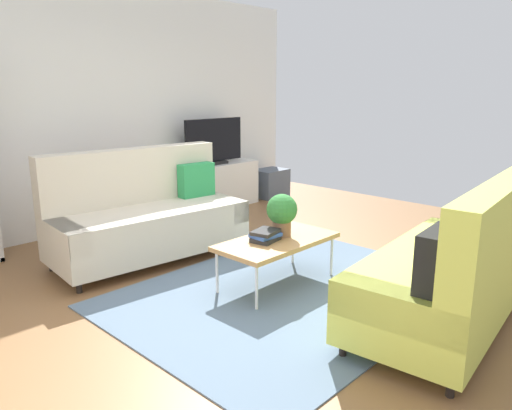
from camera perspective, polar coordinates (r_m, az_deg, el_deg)
ground_plane at (r=4.40m, az=1.36°, el=-9.19°), size 7.68×7.68×0.00m
wall_far at (r=6.29m, az=-18.10°, el=10.65°), size 6.40×0.12×2.90m
area_rug at (r=4.23m, az=4.05°, el=-10.09°), size 2.90×2.20×0.01m
couch_beige at (r=5.03m, az=-12.68°, el=-1.26°), size 1.97×1.02×1.10m
couch_green at (r=3.78m, az=22.14°, el=-6.97°), size 1.97×1.02×1.10m
coffee_table at (r=4.25m, az=2.49°, el=-4.37°), size 1.10×0.56×0.42m
tv_console at (r=7.04m, az=-4.94°, el=2.23°), size 1.40×0.44×0.64m
tv at (r=6.92m, az=-4.94°, el=7.34°), size 1.00×0.20×0.64m
storage_trunk at (r=7.74m, az=1.68°, el=2.58°), size 0.52×0.40×0.44m
potted_plant at (r=4.28m, az=3.05°, el=-0.86°), size 0.27×0.27×0.38m
table_book_0 at (r=4.19m, az=1.12°, el=-3.98°), size 0.27×0.22×0.04m
table_book_1 at (r=4.18m, az=1.12°, el=-3.54°), size 0.25×0.19×0.03m
table_book_2 at (r=4.17m, az=1.12°, el=-3.16°), size 0.27×0.23×0.03m
vase_0 at (r=6.64m, az=-9.07°, el=4.94°), size 0.10×0.10×0.16m
bottle_0 at (r=6.67m, az=-7.47°, el=5.12°), size 0.05×0.05×0.18m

